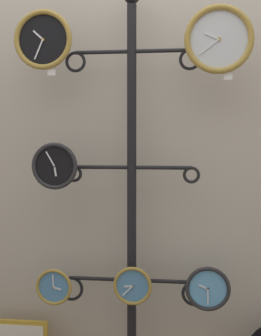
# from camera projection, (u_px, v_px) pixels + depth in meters

# --- Properties ---
(shop_wall) EXTENTS (4.40, 0.04, 2.80)m
(shop_wall) POSITION_uv_depth(u_px,v_px,m) (135.00, 120.00, 2.53)
(shop_wall) COLOR #BCB2A3
(shop_wall) RESTS_ON ground_plane
(display_stand) EXTENTS (0.78, 0.37, 2.06)m
(display_stand) POSITION_uv_depth(u_px,v_px,m) (132.00, 236.00, 2.41)
(display_stand) COLOR black
(display_stand) RESTS_ON ground_plane
(clock_top_left) EXTENTS (0.29, 0.04, 0.29)m
(clock_top_left) POSITION_uv_depth(u_px,v_px,m) (43.00, 40.00, 2.29)
(clock_top_left) COLOR black
(clock_top_right) EXTENTS (0.33, 0.04, 0.33)m
(clock_top_right) POSITION_uv_depth(u_px,v_px,m) (219.00, 39.00, 2.20)
(clock_top_right) COLOR silver
(clock_middle_left) EXTENTS (0.24, 0.04, 0.24)m
(clock_middle_left) POSITION_uv_depth(u_px,v_px,m) (55.00, 166.00, 2.33)
(clock_middle_left) COLOR black
(clock_bottom_left) EXTENTS (0.19, 0.04, 0.19)m
(clock_bottom_left) POSITION_uv_depth(u_px,v_px,m) (54.00, 287.00, 2.40)
(clock_bottom_left) COLOR #4C84B2
(clock_bottom_center) EXTENTS (0.20, 0.04, 0.20)m
(clock_bottom_center) POSITION_uv_depth(u_px,v_px,m) (133.00, 286.00, 2.34)
(clock_bottom_center) COLOR #4C84B2
(clock_bottom_right) EXTENTS (0.22, 0.04, 0.22)m
(clock_bottom_right) POSITION_uv_depth(u_px,v_px,m) (208.00, 288.00, 2.30)
(clock_bottom_right) COLOR #60A8DB
(price_tag_upper) EXTENTS (0.04, 0.00, 0.03)m
(price_tag_upper) POSITION_uv_depth(u_px,v_px,m) (51.00, 72.00, 2.30)
(price_tag_upper) COLOR white
(price_tag_mid) EXTENTS (0.04, 0.00, 0.03)m
(price_tag_mid) POSITION_uv_depth(u_px,v_px,m) (228.00, 77.00, 2.20)
(price_tag_mid) COLOR white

